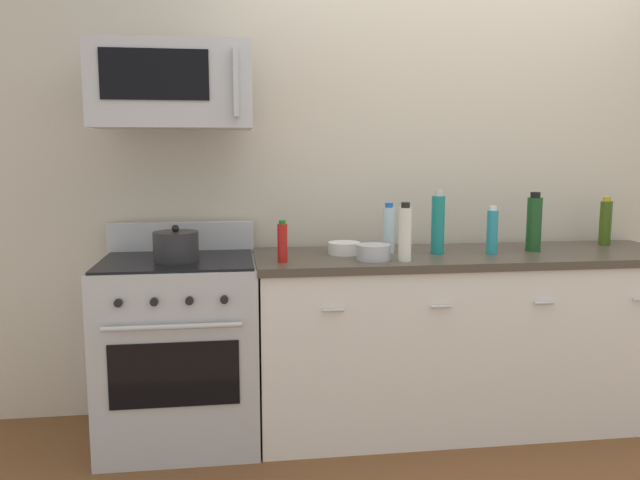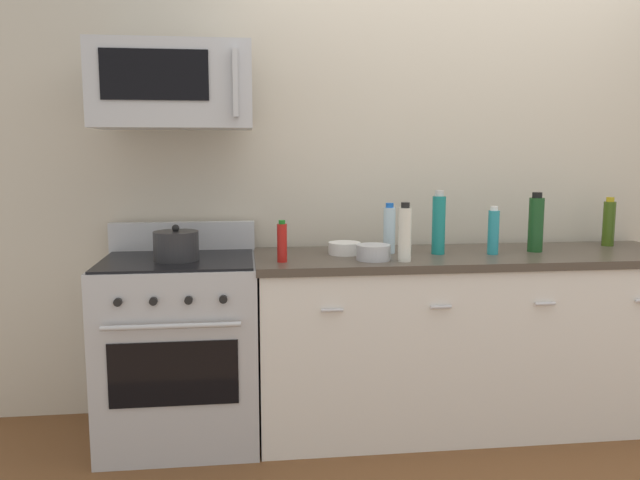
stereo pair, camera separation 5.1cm
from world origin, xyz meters
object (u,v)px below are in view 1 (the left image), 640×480
stockpot (176,246)px  bottle_sparkling_teal (438,224)px  bowl_white_ceramic (344,248)px  bottle_wine_green (534,223)px  bottle_vinegar_white (405,233)px  bottle_hot_sauce_red (282,242)px  bottle_olive_oil (605,222)px  bottle_water_clear (389,229)px  bottle_dish_soap (492,231)px  microwave (173,86)px  bowl_steel_prep (373,252)px  range_oven (180,348)px

stockpot → bottle_sparkling_teal: bearing=2.0°
bowl_white_ceramic → bottle_wine_green: bearing=-2.0°
bottle_vinegar_white → bottle_hot_sauce_red: (-0.58, 0.06, -0.04)m
bottle_sparkling_teal → bottle_vinegar_white: bearing=-139.5°
bottle_vinegar_white → bottle_sparkling_teal: bearing=40.5°
bottle_vinegar_white → bottle_olive_oil: bearing=15.9°
bottle_hot_sauce_red → bottle_wine_green: (1.34, 0.15, 0.05)m
bowl_white_ceramic → bottle_water_clear: bearing=1.8°
bottle_water_clear → bottle_dish_soap: bearing=-10.9°
microwave → stockpot: 0.76m
bottle_olive_oil → stockpot: 2.35m
bottle_sparkling_teal → bottle_hot_sauce_red: bearing=-170.3°
bottle_wine_green → stockpot: bottle_wine_green is taller
bottle_water_clear → stockpot: (-1.07, -0.10, -0.05)m
bowl_steel_prep → stockpot: (-0.95, 0.09, 0.03)m
bottle_vinegar_white → bowl_steel_prep: size_ratio=1.70×
bowl_steel_prep → range_oven: bearing=171.3°
bottle_dish_soap → bottle_sparkling_teal: size_ratio=0.76×
bottle_vinegar_white → bottle_water_clear: 0.25m
bottle_olive_oil → bowl_steel_prep: bottle_olive_oil is taller
bottle_sparkling_teal → bottle_olive_oil: size_ratio=1.21×
range_oven → bottle_vinegar_white: size_ratio=3.78×
bowl_steel_prep → microwave: bearing=168.6°
bottle_sparkling_teal → bottle_olive_oil: bottle_sparkling_teal is taller
microwave → bottle_wine_green: microwave is taller
microwave → bottle_olive_oil: size_ratio=2.75×
bottle_water_clear → bottle_wine_green: 0.77m
bottle_dish_soap → range_oven: bearing=178.2°
bottle_vinegar_white → bottle_wine_green: (0.76, 0.21, 0.01)m
bottle_water_clear → stockpot: bottle_water_clear is taller
microwave → bowl_steel_prep: 1.25m
stockpot → bottle_wine_green: bearing=1.9°
bowl_white_ceramic → bottle_vinegar_white: bearing=-44.3°
bottle_vinegar_white → bowl_steel_prep: 0.18m
microwave → bowl_white_ceramic: bearing=-0.1°
bottle_hot_sauce_red → bottle_wine_green: 1.35m
stockpot → bottle_vinegar_white: bearing=-7.8°
bottle_dish_soap → microwave: bearing=176.6°
range_oven → bottle_hot_sauce_red: (0.50, -0.15, 0.55)m
bowl_white_ceramic → bowl_steel_prep: bowl_steel_prep is taller
bottle_vinegar_white → bowl_white_ceramic: (-0.25, 0.25, -0.10)m
bottle_hot_sauce_red → bowl_steel_prep: (0.44, 0.00, -0.06)m
bottle_wine_green → bottle_olive_oil: (0.50, 0.15, -0.02)m
bottle_hot_sauce_red → stockpot: (-0.50, 0.09, -0.02)m
bottle_water_clear → bottle_olive_oil: bottle_olive_oil is taller
bowl_white_ceramic → bowl_steel_prep: 0.22m
stockpot → bowl_white_ceramic: bearing=6.6°
bottle_water_clear → bottle_olive_oil: bearing=4.7°
bottle_vinegar_white → stockpot: (-1.09, 0.15, -0.06)m
bowl_white_ceramic → stockpot: stockpot is taller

